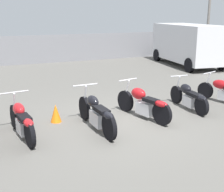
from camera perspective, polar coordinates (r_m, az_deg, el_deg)
The scene contains 8 objects.
ground_plane at distance 8.37m, azimuth 1.11°, elevation -4.95°, with size 60.00×60.00×0.00m, color #5B5954.
fence_back at distance 18.36m, azimuth -13.50°, elevation 8.26°, with size 40.00×0.04×1.60m.
motorcycle_slot_1 at distance 7.59m, azimuth -16.16°, elevation -4.36°, with size 0.73×1.97×0.98m.
motorcycle_slot_2 at distance 7.80m, azimuth -2.83°, elevation -3.18°, with size 0.68×2.24×1.01m.
motorcycle_slot_3 at distance 8.67m, azimuth 5.78°, elevation -1.33°, with size 0.78×2.09×1.00m.
motorcycle_slot_4 at distance 9.69m, azimuth 13.96°, elevation -0.19°, with size 0.62×1.93×0.94m.
parked_van at distance 17.77m, azimuth 13.66°, elevation 9.41°, with size 2.66×5.28×2.21m.
traffic_cone_near at distance 8.52m, azimuth -10.25°, elevation -3.12°, with size 0.30×0.30×0.49m.
Camera 1 is at (-3.35, -7.11, 2.88)m, focal length 50.00 mm.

